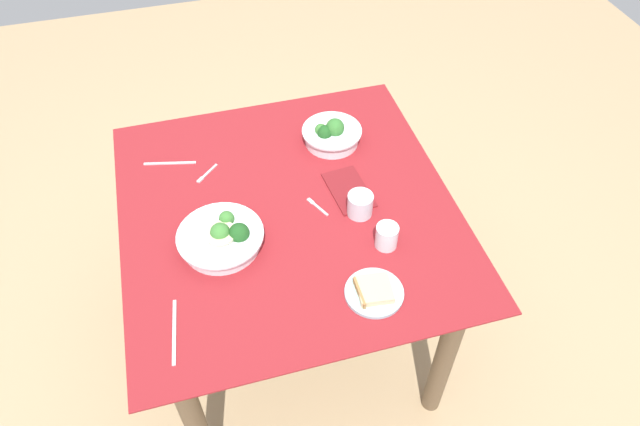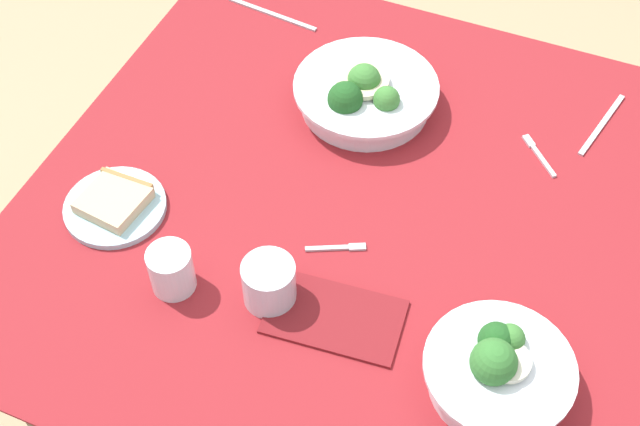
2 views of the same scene
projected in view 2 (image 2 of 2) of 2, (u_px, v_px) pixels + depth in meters
name	position (u px, v px, depth m)	size (l,w,h in m)	color
ground_plane	(355.00, 411.00, 2.06)	(6.00, 6.00, 0.00)	tan
dining_table	(366.00, 253.00, 1.55)	(1.15, 1.09, 0.77)	maroon
broccoli_bowl_far	(497.00, 370.00, 1.23)	(0.22, 0.22, 0.11)	white
broccoli_bowl_near	(365.00, 94.00, 1.59)	(0.27, 0.27, 0.10)	white
bread_side_plate	(115.00, 204.00, 1.45)	(0.17, 0.17, 0.03)	#99C6D1
water_glass_center	(269.00, 283.00, 1.32)	(0.08, 0.08, 0.08)	silver
water_glass_side	(171.00, 270.00, 1.33)	(0.07, 0.07, 0.08)	silver
fork_by_far_bowl	(538.00, 154.00, 1.54)	(0.08, 0.08, 0.00)	#B7B7BC
fork_by_near_bowl	(339.00, 248.00, 1.41)	(0.09, 0.05, 0.00)	#B7B7BC
table_knife_left	(272.00, 14.00, 1.78)	(0.21, 0.01, 0.00)	#B7B7BC
table_knife_right	(602.00, 125.00, 1.58)	(0.19, 0.01, 0.00)	#B7B7BC
napkin_folded_upper	(334.00, 317.00, 1.32)	(0.21, 0.12, 0.01)	maroon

